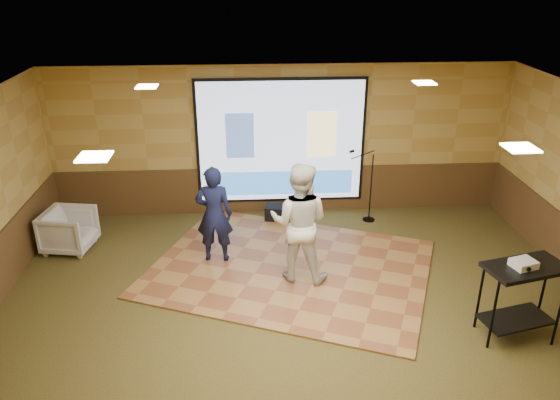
{
  "coord_description": "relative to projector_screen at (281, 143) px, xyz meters",
  "views": [
    {
      "loc": [
        -0.67,
        -6.78,
        4.78
      ],
      "look_at": [
        -0.17,
        1.08,
        1.3
      ],
      "focal_mm": 35.0,
      "sensor_mm": 36.0,
      "label": 1
    }
  ],
  "objects": [
    {
      "name": "mic_stand",
      "position": [
        1.67,
        -0.52,
        -0.98
      ],
      "size": [
        0.59,
        0.24,
        1.5
      ],
      "rotation": [
        0.0,
        0.0,
        -0.0
      ],
      "color": "black",
      "rests_on": "ground"
    },
    {
      "name": "room_shell",
      "position": [
        0.0,
        -3.44,
        0.62
      ],
      "size": [
        9.04,
        7.04,
        3.02
      ],
      "color": "tan",
      "rests_on": "ground"
    },
    {
      "name": "player_right",
      "position": [
        0.12,
        -2.6,
        -0.46
      ],
      "size": [
        1.13,
        0.99,
        1.96
      ],
      "primitive_type": "imported",
      "rotation": [
        0.0,
        0.0,
        2.85
      ],
      "color": "silver",
      "rests_on": "dance_floor"
    },
    {
      "name": "av_table",
      "position": [
        2.94,
        -4.27,
        -0.66
      ],
      "size": [
        1.06,
        0.56,
        1.12
      ],
      "rotation": [
        0.0,
        0.0,
        0.24
      ],
      "color": "black",
      "rests_on": "ground"
    },
    {
      "name": "downlight_ne",
      "position": [
        2.2,
        -1.64,
        1.5
      ],
      "size": [
        0.32,
        0.32,
        0.02
      ],
      "primitive_type": "cube",
      "color": "beige",
      "rests_on": "room_shell"
    },
    {
      "name": "ground",
      "position": [
        0.0,
        -3.44,
        -1.47
      ],
      "size": [
        9.0,
        9.0,
        0.0
      ],
      "primitive_type": "plane",
      "color": "#2E3B1B",
      "rests_on": "ground"
    },
    {
      "name": "downlight_se",
      "position": [
        2.2,
        -4.94,
        1.5
      ],
      "size": [
        0.32,
        0.32,
        0.02
      ],
      "primitive_type": "cube",
      "color": "beige",
      "rests_on": "room_shell"
    },
    {
      "name": "player_left",
      "position": [
        -1.24,
        -1.93,
        -0.6
      ],
      "size": [
        0.64,
        0.45,
        1.69
      ],
      "primitive_type": "imported",
      "rotation": [
        0.0,
        0.0,
        3.07
      ],
      "color": "#13173B",
      "rests_on": "dance_floor"
    },
    {
      "name": "dance_floor",
      "position": [
        0.0,
        -2.29,
        -1.46
      ],
      "size": [
        5.43,
        4.84,
        0.03
      ],
      "primitive_type": "cube",
      "rotation": [
        0.0,
        0.0,
        -0.39
      ],
      "color": "olive",
      "rests_on": "ground"
    },
    {
      "name": "banquet_chair",
      "position": [
        -3.86,
        -1.36,
        -1.1
      ],
      "size": [
        0.95,
        0.93,
        0.75
      ],
      "primitive_type": "imported",
      "rotation": [
        0.0,
        0.0,
        1.4
      ],
      "color": "gray",
      "rests_on": "ground"
    },
    {
      "name": "wainscot_back",
      "position": [
        0.0,
        0.04,
        -1.0
      ],
      "size": [
        9.0,
        0.04,
        0.95
      ],
      "primitive_type": "cube",
      "color": "#53391B",
      "rests_on": "ground"
    },
    {
      "name": "downlight_sw",
      "position": [
        -2.2,
        -4.94,
        1.5
      ],
      "size": [
        0.32,
        0.32,
        0.02
      ],
      "primitive_type": "cube",
      "color": "beige",
      "rests_on": "room_shell"
    },
    {
      "name": "downlight_nw",
      "position": [
        -2.2,
        -1.64,
        1.5
      ],
      "size": [
        0.32,
        0.32,
        0.02
      ],
      "primitive_type": "cube",
      "color": "beige",
      "rests_on": "room_shell"
    },
    {
      "name": "projector",
      "position": [
        2.88,
        -4.3,
        -0.31
      ],
      "size": [
        0.36,
        0.32,
        0.1
      ],
      "primitive_type": "cube",
      "rotation": [
        0.0,
        0.0,
        0.29
      ],
      "color": "silver",
      "rests_on": "av_table"
    },
    {
      "name": "projector_screen",
      "position": [
        0.0,
        0.0,
        0.0
      ],
      "size": [
        3.32,
        0.06,
        2.52
      ],
      "color": "black",
      "rests_on": "room_shell"
    },
    {
      "name": "duffel_bag",
      "position": [
        -0.09,
        -0.41,
        -1.32
      ],
      "size": [
        0.54,
        0.41,
        0.3
      ],
      "primitive_type": "cube",
      "rotation": [
        0.0,
        0.0,
        -0.18
      ],
      "color": "black",
      "rests_on": "ground"
    }
  ]
}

